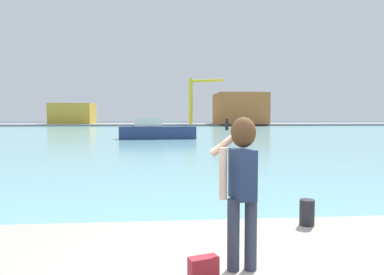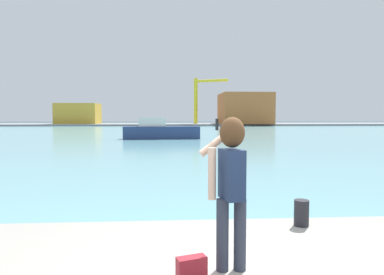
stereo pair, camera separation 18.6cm
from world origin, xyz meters
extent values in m
plane|color=#334751|center=(0.00, 50.00, 0.00)|extent=(220.00, 220.00, 0.00)
cube|color=#6BA8B2|center=(0.00, 52.00, 0.01)|extent=(140.00, 100.00, 0.02)
cube|color=gray|center=(0.00, 92.00, 0.23)|extent=(140.00, 20.00, 0.45)
cylinder|color=#2D3342|center=(-0.40, 0.06, 1.06)|extent=(0.14, 0.14, 0.82)
cylinder|color=#2D3342|center=(-0.20, 0.06, 1.06)|extent=(0.14, 0.14, 0.82)
cube|color=#1E2D4C|center=(-0.30, 0.06, 1.75)|extent=(0.27, 0.38, 0.56)
sphere|color=#E0B293|center=(-0.30, 0.06, 2.21)|extent=(0.22, 0.22, 0.22)
ellipsoid|color=#472D19|center=(-0.30, 0.04, 2.22)|extent=(0.28, 0.26, 0.34)
cylinder|color=#E0B293|center=(-0.52, 0.06, 1.76)|extent=(0.09, 0.09, 0.58)
cylinder|color=#E0B293|center=(-0.40, 0.27, 2.13)|extent=(0.53, 0.20, 0.40)
cube|color=black|center=(-0.43, 0.38, 2.30)|extent=(0.03, 0.07, 0.14)
cube|color=maroon|center=(-0.77, -0.12, 0.77)|extent=(0.35, 0.23, 0.24)
cylinder|color=black|center=(1.10, 1.58, 0.86)|extent=(0.23, 0.23, 0.41)
cube|color=navy|center=(-1.82, 33.15, 0.68)|extent=(8.09, 2.34, 1.31)
cube|color=silver|center=(-2.81, 33.09, 1.80)|extent=(2.87, 1.57, 0.94)
cube|color=gold|center=(-25.05, 90.13, 3.12)|extent=(10.52, 8.78, 5.34)
cube|color=#B26633|center=(19.00, 87.74, 4.46)|extent=(12.71, 13.35, 8.01)
cylinder|color=yellow|center=(6.08, 89.25, 6.50)|extent=(1.00, 1.00, 12.09)
cylinder|color=yellow|center=(10.08, 87.37, 11.74)|extent=(8.31, 4.39, 0.70)
camera|label=1|loc=(-1.18, -3.73, 2.40)|focal=32.51mm
camera|label=2|loc=(-1.00, -3.75, 2.40)|focal=32.51mm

